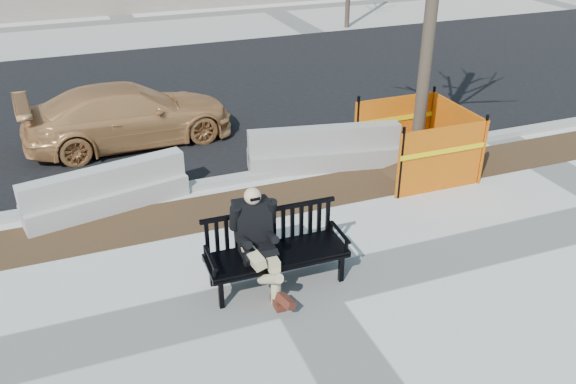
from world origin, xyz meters
name	(u,v)px	position (x,y,z in m)	size (l,w,h in m)	color
ground	(300,290)	(0.00, 0.00, 0.00)	(120.00, 120.00, 0.00)	beige
mulch_strip	(245,205)	(0.00, 2.60, 0.00)	(40.00, 1.20, 0.02)	#47301C
asphalt_street	(174,97)	(0.00, 8.80, 0.00)	(60.00, 10.40, 0.01)	black
curb	(229,180)	(0.00, 3.55, 0.06)	(60.00, 0.25, 0.12)	#9E9B93
bench	(277,283)	(-0.24, 0.28, 0.00)	(2.02, 0.72, 1.08)	black
seated_man	(257,284)	(-0.51, 0.34, 0.00)	(0.64, 1.06, 1.49)	black
tree_fence	(414,171)	(3.52, 2.74, 0.00)	(2.74, 2.74, 6.84)	orange
sedan	(133,142)	(-1.43, 6.18, 0.00)	(1.78, 4.38, 1.27)	#BF844C
jersey_barrier_left	(109,209)	(-2.24, 3.34, 0.00)	(2.81, 0.56, 0.81)	#A9A79E
jersey_barrier_right	(324,167)	(1.94, 3.54, 0.00)	(2.99, 0.60, 0.86)	gray
far_tree_right	(347,27)	(7.75, 14.47, 0.00)	(1.99, 1.99, 5.36)	#4A392F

